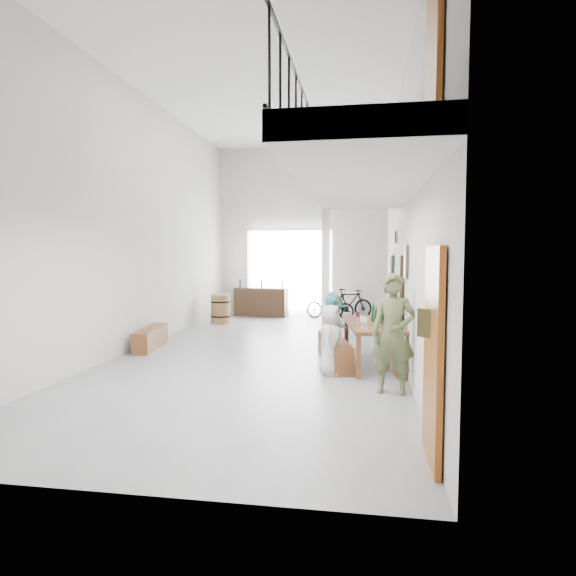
% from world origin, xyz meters
% --- Properties ---
extents(floor, '(12.00, 12.00, 0.00)m').
position_xyz_m(floor, '(0.00, 0.00, 0.00)').
color(floor, slate).
rests_on(floor, ground).
extents(room_walls, '(12.00, 12.00, 12.00)m').
position_xyz_m(room_walls, '(0.00, 0.00, 3.55)').
color(room_walls, silver).
rests_on(room_walls, ground).
extents(gateway_portal, '(2.80, 0.08, 2.80)m').
position_xyz_m(gateway_portal, '(-0.40, 5.94, 1.40)').
color(gateway_portal, white).
rests_on(gateway_portal, ground).
extents(right_wall_decor, '(0.07, 8.28, 5.07)m').
position_xyz_m(right_wall_decor, '(2.70, -1.87, 1.74)').
color(right_wall_decor, '#8C4A11').
rests_on(right_wall_decor, ground).
extents(balcony, '(1.52, 5.62, 4.00)m').
position_xyz_m(balcony, '(1.98, -3.13, 2.96)').
color(balcony, silver).
rests_on(balcony, ground).
extents(tasting_table, '(1.20, 2.30, 0.79)m').
position_xyz_m(tasting_table, '(2.20, -0.90, 0.71)').
color(tasting_table, brown).
rests_on(tasting_table, ground).
extents(bench_inner, '(0.79, 2.11, 0.48)m').
position_xyz_m(bench_inner, '(1.50, -0.80, 0.24)').
color(bench_inner, brown).
rests_on(bench_inner, ground).
extents(bench_wall, '(0.65, 2.22, 0.51)m').
position_xyz_m(bench_wall, '(2.57, -0.81, 0.25)').
color(bench_wall, brown).
rests_on(bench_wall, ground).
extents(tableware, '(0.67, 1.02, 0.35)m').
position_xyz_m(tableware, '(2.27, -1.25, 0.92)').
color(tableware, black).
rests_on(tableware, tasting_table).
extents(side_bench, '(0.56, 1.59, 0.44)m').
position_xyz_m(side_bench, '(-2.50, -0.01, 0.22)').
color(side_bench, brown).
rests_on(side_bench, ground).
extents(oak_barrel, '(0.58, 0.58, 0.85)m').
position_xyz_m(oak_barrel, '(-2.12, 3.89, 0.42)').
color(oak_barrel, brown).
rests_on(oak_barrel, ground).
extents(serving_counter, '(1.80, 0.72, 0.92)m').
position_xyz_m(serving_counter, '(-1.29, 5.65, 0.46)').
color(serving_counter, '#3B2414').
rests_on(serving_counter, ground).
extents(counter_bottles, '(1.49, 0.24, 0.28)m').
position_xyz_m(counter_bottles, '(-1.29, 5.65, 1.06)').
color(counter_bottles, black).
rests_on(counter_bottles, serving_counter).
extents(guest_left_a, '(0.47, 0.63, 1.18)m').
position_xyz_m(guest_left_a, '(1.49, -1.69, 0.59)').
color(guest_left_a, beige).
rests_on(guest_left_a, ground).
extents(guest_left_b, '(0.38, 0.51, 1.28)m').
position_xyz_m(guest_left_b, '(1.47, -0.99, 0.64)').
color(guest_left_b, '#21706F').
rests_on(guest_left_b, ground).
extents(guest_left_c, '(0.71, 0.78, 1.30)m').
position_xyz_m(guest_left_c, '(1.45, -0.45, 0.65)').
color(guest_left_c, beige).
rests_on(guest_left_c, ground).
extents(guest_left_d, '(0.63, 0.82, 1.12)m').
position_xyz_m(guest_left_d, '(1.44, 0.04, 0.56)').
color(guest_left_d, '#21706F').
rests_on(guest_left_d, ground).
extents(guest_right_a, '(0.35, 0.71, 1.16)m').
position_xyz_m(guest_right_a, '(2.83, -1.49, 0.58)').
color(guest_right_a, '#AC1D29').
rests_on(guest_right_a, ground).
extents(guest_right_b, '(0.50, 1.11, 1.15)m').
position_xyz_m(guest_right_b, '(2.72, -0.84, 0.58)').
color(guest_right_b, black).
rests_on(guest_right_b, ground).
extents(guest_right_c, '(0.49, 0.63, 1.15)m').
position_xyz_m(guest_right_c, '(2.74, -0.26, 0.57)').
color(guest_right_c, beige).
rests_on(guest_right_c, ground).
extents(host_standing, '(0.68, 0.49, 1.75)m').
position_xyz_m(host_standing, '(2.46, -2.61, 0.87)').
color(host_standing, '#49532F').
rests_on(host_standing, ground).
extents(potted_plant, '(0.42, 0.40, 0.37)m').
position_xyz_m(potted_plant, '(2.45, 0.92, 0.19)').
color(potted_plant, '#1A481E').
rests_on(potted_plant, ground).
extents(bicycle_near, '(1.61, 0.82, 0.81)m').
position_xyz_m(bicycle_near, '(0.98, 5.39, 0.40)').
color(bicycle_near, black).
rests_on(bicycle_near, ground).
extents(bicycle_far, '(1.63, 1.14, 0.96)m').
position_xyz_m(bicycle_far, '(1.58, 5.34, 0.48)').
color(bicycle_far, black).
rests_on(bicycle_far, ground).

